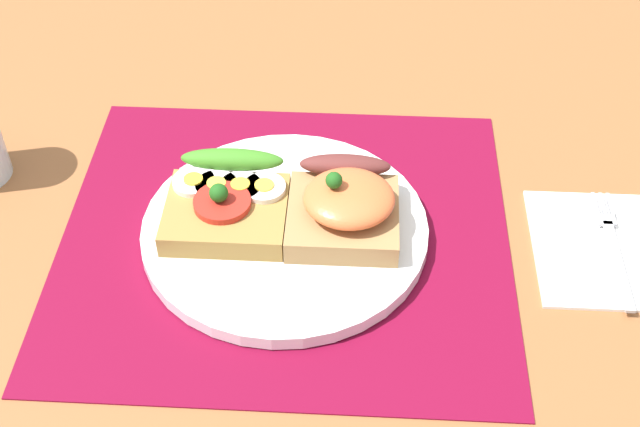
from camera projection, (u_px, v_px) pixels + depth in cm
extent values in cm
cube|color=#935A31|center=(286.00, 250.00, 75.11)|extent=(120.00, 90.00, 3.20)
cube|color=maroon|center=(285.00, 236.00, 73.89)|extent=(38.39, 35.01, 0.30)
cylinder|color=white|center=(285.00, 230.00, 73.35)|extent=(24.44, 24.44, 1.25)
cube|color=#A1793B|center=(227.00, 213.00, 72.48)|extent=(10.23, 8.66, 2.03)
cylinder|color=red|center=(222.00, 206.00, 71.23)|extent=(4.84, 4.84, 0.60)
ellipsoid|color=#3F8524|center=(232.00, 160.00, 74.53)|extent=(9.00, 2.20, 1.80)
sphere|color=#1E5919|center=(219.00, 192.00, 70.82)|extent=(1.60, 1.60, 1.60)
cylinder|color=white|center=(194.00, 182.00, 73.43)|extent=(3.66, 3.66, 0.50)
cylinder|color=yellow|center=(193.00, 179.00, 73.20)|extent=(1.64, 1.64, 0.16)
cylinder|color=white|center=(217.00, 186.00, 73.06)|extent=(3.66, 3.66, 0.50)
cylinder|color=yellow|center=(216.00, 183.00, 72.83)|extent=(1.64, 1.64, 0.16)
cylinder|color=white|center=(240.00, 187.00, 72.97)|extent=(3.66, 3.66, 0.50)
cylinder|color=yellow|center=(240.00, 184.00, 72.74)|extent=(1.64, 1.64, 0.16)
cylinder|color=white|center=(264.00, 188.00, 72.89)|extent=(3.66, 3.66, 0.50)
cylinder|color=yellow|center=(264.00, 185.00, 72.66)|extent=(1.64, 1.64, 0.16)
cube|color=#A57B4A|center=(343.00, 222.00, 71.67)|extent=(9.27, 9.00, 2.15)
ellipsoid|color=orange|center=(349.00, 197.00, 70.45)|extent=(7.60, 7.20, 2.45)
ellipsoid|color=brown|center=(345.00, 165.00, 73.80)|extent=(7.88, 2.20, 1.80)
sphere|color=#1E5919|center=(334.00, 179.00, 69.19)|extent=(1.40, 1.40, 1.40)
cube|color=white|center=(617.00, 251.00, 72.43)|extent=(13.99, 13.58, 0.60)
cube|color=#B7B7BC|center=(618.00, 265.00, 70.69)|extent=(0.80, 10.02, 0.32)
cube|color=#B7B7BC|center=(607.00, 220.00, 74.42)|extent=(1.50, 1.20, 0.32)
cube|color=#B7B7BC|center=(595.00, 204.00, 75.88)|extent=(0.32, 2.80, 0.32)
cube|color=#B7B7BC|center=(603.00, 205.00, 75.85)|extent=(0.32, 2.80, 0.32)
cube|color=#B7B7BC|center=(610.00, 205.00, 75.83)|extent=(0.32, 2.80, 0.32)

